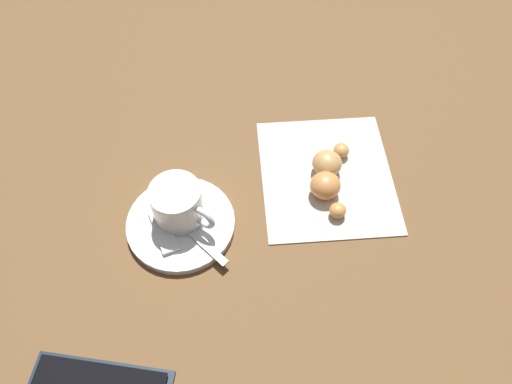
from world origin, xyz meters
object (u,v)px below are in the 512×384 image
Objects in this scene: saucer at (180,221)px; croissant at (328,175)px; teaspoon at (175,218)px; napkin at (327,175)px; espresso_cup at (178,204)px; sugar_packet at (164,230)px.

croissant is at bearing -174.99° from saucer.
teaspoon is 0.20m from croissant.
croissant is (0.00, 0.01, 0.02)m from napkin.
napkin is 1.65× the size of croissant.
saucer is at bearing 166.52° from teaspoon.
napkin is (-0.19, -0.02, -0.04)m from espresso_cup.
sugar_packet is at bearing 42.42° from teaspoon.
sugar_packet is (0.02, 0.02, -0.02)m from espresso_cup.
napkin is (-0.21, -0.04, -0.01)m from sugar_packet.
espresso_cup reaches higher than teaspoon.
sugar_packet is 0.55× the size of croissant.
espresso_cup is at bearing 7.01° from napkin.
teaspoon is 1.86× the size of sugar_packet.
saucer is 0.01m from teaspoon.
sugar_packet is (0.02, 0.01, 0.01)m from saucer.
espresso_cup is 1.13× the size of sugar_packet.
napkin is (-0.20, -0.03, -0.01)m from teaspoon.
espresso_cup reaches higher than saucer.
saucer is at bearing 8.10° from napkin.
croissant is at bearing -176.15° from espresso_cup.
croissant is at bearing 87.83° from sugar_packet.
teaspoon is (0.01, 0.00, -0.02)m from espresso_cup.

